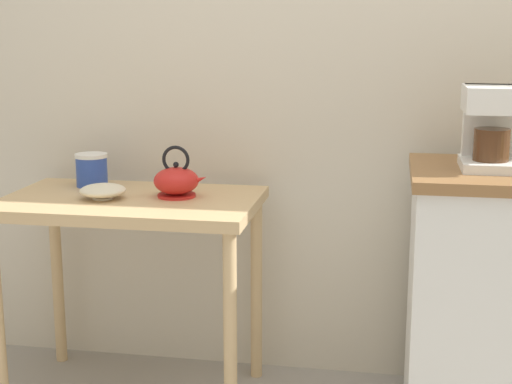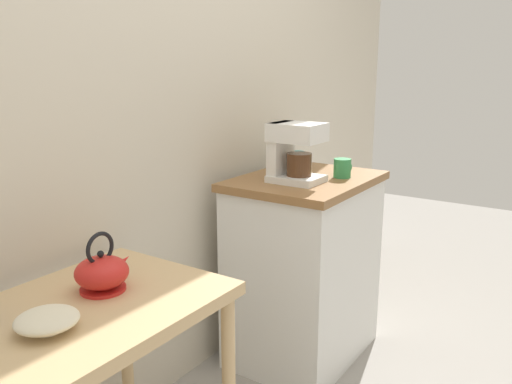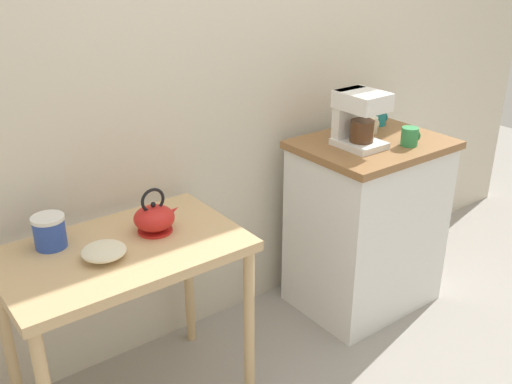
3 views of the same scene
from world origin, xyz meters
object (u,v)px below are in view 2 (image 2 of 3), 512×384
at_px(teakettle, 102,272).
at_px(mug_tall_green, 342,168).
at_px(bowl_stoneware, 47,320).
at_px(mug_small_cream, 294,164).
at_px(mug_dark_teal, 298,159).
at_px(coffee_maker, 293,150).

height_order(teakettle, mug_tall_green, mug_tall_green).
height_order(bowl_stoneware, teakettle, teakettle).
bearing_deg(mug_small_cream, mug_tall_green, -89.12).
distance_m(mug_small_cream, mug_dark_teal, 0.14).
bearing_deg(coffee_maker, mug_dark_teal, 25.58).
bearing_deg(coffee_maker, mug_tall_green, -35.64).
bearing_deg(teakettle, mug_dark_teal, 4.76).
bearing_deg(coffee_maker, teakettle, 177.53).
distance_m(bowl_stoneware, mug_tall_green, 1.50).
bearing_deg(mug_tall_green, mug_dark_teal, 67.24).
height_order(teakettle, mug_dark_teal, mug_dark_teal).
xyz_separation_m(coffee_maker, mug_dark_teal, (0.33, 0.16, -0.10)).
height_order(mug_tall_green, mug_dark_teal, mug_tall_green).
distance_m(bowl_stoneware, mug_small_cream, 1.49).
bearing_deg(mug_tall_green, teakettle, 171.26).
xyz_separation_m(bowl_stoneware, mug_tall_green, (1.48, -0.11, 0.16)).
height_order(coffee_maker, mug_small_cream, coffee_maker).
bearing_deg(teakettle, coffee_maker, -2.47).
bearing_deg(bowl_stoneware, mug_dark_teal, 6.74).
height_order(coffee_maker, mug_dark_teal, coffee_maker).
distance_m(teakettle, mug_small_cream, 1.24).
distance_m(teakettle, mug_tall_green, 1.26).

